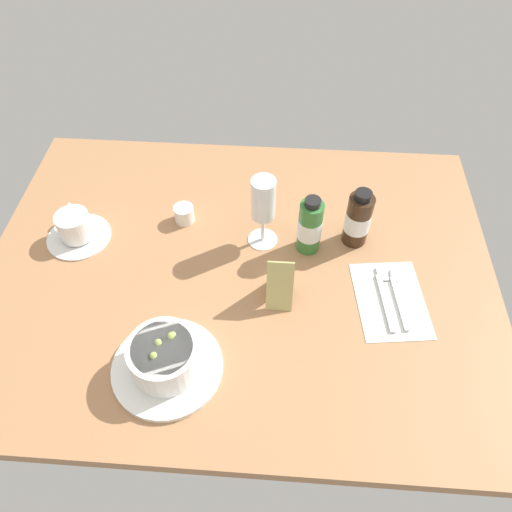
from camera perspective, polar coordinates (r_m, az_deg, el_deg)
name	(u,v)px	position (r cm, az deg, el deg)	size (l,w,h in cm)	color
ground_plane	(239,272)	(106.98, -2.00, -1.86)	(110.00, 84.00, 3.00)	#A8754C
porridge_bowl	(165,359)	(90.91, -10.56, -11.73)	(20.48, 20.48, 8.86)	white
cutlery_setting	(391,298)	(104.42, 15.41, -4.74)	(16.05, 20.97, 0.90)	white
coffee_cup	(76,228)	(116.48, -20.28, 3.07)	(14.30, 14.30, 6.92)	white
creamer_jug	(184,214)	(114.76, -8.39, 4.87)	(4.62, 5.56, 4.74)	white
wine_glass	(263,202)	(102.49, 0.85, 6.26)	(6.70, 6.70, 17.64)	white
sauce_bottle_brown	(358,219)	(108.44, 11.79, 4.21)	(5.62, 5.62, 14.42)	#382314
sauce_bottle_green	(310,226)	(105.17, 6.30, 3.44)	(5.25, 5.25, 14.51)	#337233
menu_card	(280,280)	(96.81, 2.83, -2.82)	(5.26, 7.06, 11.31)	tan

